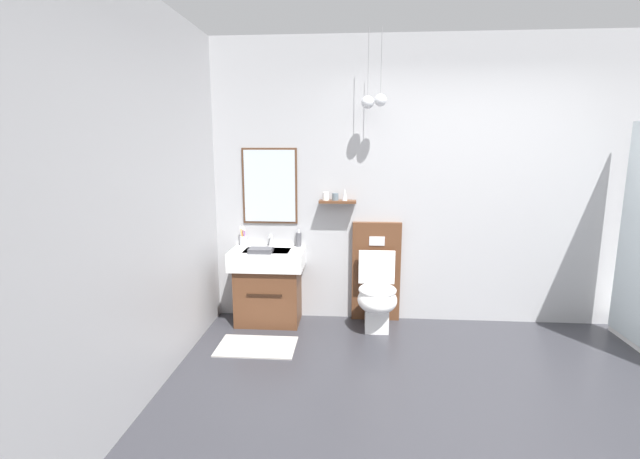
# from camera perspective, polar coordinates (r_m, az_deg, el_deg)

# --- Properties ---
(ground_plane) EXTENTS (6.31, 4.94, 0.10)m
(ground_plane) POSITION_cam_1_polar(r_m,az_deg,el_deg) (3.36, 23.59, -22.53)
(ground_plane) COLOR #2D2D33
(ground_plane) RESTS_ON ground
(wall_back) EXTENTS (5.11, 0.41, 2.76)m
(wall_back) POSITION_cam_1_polar(r_m,az_deg,el_deg) (4.59, 17.42, 5.64)
(wall_back) COLOR #A8A8AA
(wall_back) RESTS_ON ground
(wall_left) EXTENTS (0.12, 3.74, 2.76)m
(wall_left) POSITION_cam_1_polar(r_m,az_deg,el_deg) (3.04, -24.22, 2.86)
(wall_left) COLOR #A8A8AA
(wall_left) RESTS_ON ground
(bath_mat) EXTENTS (0.68, 0.44, 0.01)m
(bath_mat) POSITION_cam_1_polar(r_m,az_deg,el_deg) (4.10, -8.04, -14.50)
(bath_mat) COLOR #9E9993
(bath_mat) RESTS_ON ground
(vanity_sink_left) EXTENTS (0.71, 0.46, 0.74)m
(vanity_sink_left) POSITION_cam_1_polar(r_m,az_deg,el_deg) (4.49, -6.59, -6.86)
(vanity_sink_left) COLOR #56331E
(vanity_sink_left) RESTS_ON ground
(tap_on_left_sink) EXTENTS (0.03, 0.13, 0.11)m
(tap_on_left_sink) POSITION_cam_1_polar(r_m,az_deg,el_deg) (4.54, -6.31, -1.22)
(tap_on_left_sink) COLOR silver
(tap_on_left_sink) RESTS_ON vanity_sink_left
(toilet) EXTENTS (0.48, 0.62, 1.00)m
(toilet) POSITION_cam_1_polar(r_m,az_deg,el_deg) (4.42, 7.20, -7.46)
(toilet) COLOR #56331E
(toilet) RESTS_ON ground
(toothbrush_cup) EXTENTS (0.07, 0.07, 0.20)m
(toothbrush_cup) POSITION_cam_1_polar(r_m,az_deg,el_deg) (4.59, -9.72, -1.36)
(toothbrush_cup) COLOR silver
(toothbrush_cup) RESTS_ON vanity_sink_left
(soap_dispenser) EXTENTS (0.06, 0.06, 0.18)m
(soap_dispenser) POSITION_cam_1_polar(r_m,az_deg,el_deg) (4.50, -2.74, -1.25)
(soap_dispenser) COLOR #4C4C51
(soap_dispenser) RESTS_ON vanity_sink_left
(folded_hand_towel) EXTENTS (0.22, 0.16, 0.04)m
(folded_hand_towel) POSITION_cam_1_polar(r_m,az_deg,el_deg) (4.28, -7.55, -2.65)
(folded_hand_towel) COLOR #47474C
(folded_hand_towel) RESTS_ON vanity_sink_left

